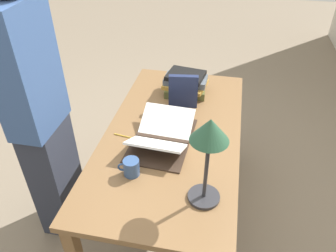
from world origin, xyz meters
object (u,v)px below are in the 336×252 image
(pencil, at_px, (126,137))
(book_standing_upright, at_px, (183,91))
(person_reader, at_px, (41,121))
(coffee_mug, at_px, (131,167))
(reading_lamp, at_px, (209,140))
(book_stack_tall, at_px, (185,84))
(open_book, at_px, (162,136))

(pencil, bearing_deg, book_standing_upright, 145.53)
(pencil, height_order, person_reader, person_reader)
(coffee_mug, distance_m, pencil, 0.31)
(book_standing_upright, bearing_deg, reading_lamp, 8.70)
(book_standing_upright, xyz_separation_m, pencil, (0.40, -0.27, -0.11))
(reading_lamp, distance_m, pencil, 0.71)
(book_stack_tall, relative_size, coffee_mug, 2.78)
(open_book, bearing_deg, coffee_mug, -14.02)
(book_stack_tall, bearing_deg, reading_lamp, 14.27)
(open_book, height_order, book_standing_upright, book_standing_upright)
(book_stack_tall, distance_m, person_reader, 0.99)
(pencil, bearing_deg, reading_lamp, 53.18)
(reading_lamp, distance_m, person_reader, 1.04)
(pencil, distance_m, person_reader, 0.49)
(book_stack_tall, xyz_separation_m, coffee_mug, (0.86, -0.14, -0.03))
(book_stack_tall, relative_size, pencil, 2.03)
(open_book, height_order, book_stack_tall, book_stack_tall)
(pencil, bearing_deg, person_reader, -79.55)
(pencil, relative_size, person_reader, 0.09)
(open_book, height_order, person_reader, person_reader)
(book_standing_upright, distance_m, pencil, 0.49)
(book_stack_tall, xyz_separation_m, reading_lamp, (0.95, 0.24, 0.28))
(reading_lamp, xyz_separation_m, coffee_mug, (-0.09, -0.38, -0.31))
(person_reader, bearing_deg, reading_lamp, -106.44)
(coffee_mug, bearing_deg, book_stack_tall, 170.91)
(reading_lamp, height_order, person_reader, person_reader)
(coffee_mug, xyz_separation_m, person_reader, (-0.20, -0.59, 0.06))
(book_stack_tall, height_order, reading_lamp, reading_lamp)
(book_standing_upright, height_order, person_reader, person_reader)
(open_book, xyz_separation_m, book_standing_upright, (-0.38, 0.06, 0.08))
(open_book, relative_size, pencil, 3.31)
(book_standing_upright, relative_size, person_reader, 0.13)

